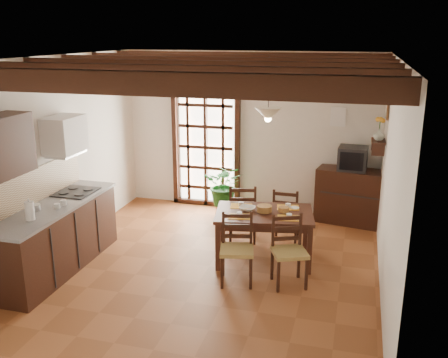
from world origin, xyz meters
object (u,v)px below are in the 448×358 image
(crt_tv, at_px, (353,159))
(pendant_lamp, at_px, (268,113))
(chair_far_left, at_px, (243,223))
(chair_near_right, at_px, (289,264))
(potted_plant, at_px, (225,184))
(chair_far_right, at_px, (286,225))
(sideboard, at_px, (350,196))
(chair_near_left, at_px, (237,262))
(kitchen_counter, at_px, (56,236))
(dining_table, at_px, (264,218))

(crt_tv, relative_size, pendant_lamp, 0.57)
(chair_far_left, bearing_deg, chair_near_right, 113.77)
(pendant_lamp, bearing_deg, chair_far_left, 131.12)
(potted_plant, bearing_deg, pendant_lamp, -56.38)
(chair_far_right, xyz_separation_m, crt_tv, (0.90, 1.09, 0.84))
(chair_far_right, bearing_deg, sideboard, -129.13)
(chair_near_left, bearing_deg, sideboard, 49.78)
(chair_near_left, bearing_deg, chair_near_right, -2.84)
(crt_tv, height_order, pendant_lamp, pendant_lamp)
(kitchen_counter, height_order, sideboard, kitchen_counter)
(chair_near_left, xyz_separation_m, chair_far_right, (0.41, 1.45, -0.01))
(chair_near_right, bearing_deg, pendant_lamp, 98.55)
(chair_near_right, xyz_separation_m, chair_far_right, (-0.24, 1.34, -0.01))
(dining_table, relative_size, chair_near_left, 1.60)
(chair_near_left, bearing_deg, potted_plant, 95.89)
(chair_far_right, relative_size, crt_tv, 1.80)
(potted_plant, relative_size, pendant_lamp, 2.30)
(chair_near_left, relative_size, chair_near_right, 1.01)
(chair_far_left, xyz_separation_m, crt_tv, (1.55, 1.21, 0.82))
(chair_far_left, relative_size, crt_tv, 1.90)
(kitchen_counter, bearing_deg, pendant_lamp, 22.69)
(chair_near_left, xyz_separation_m, chair_near_right, (0.65, 0.12, -0.00))
(chair_near_right, height_order, chair_far_left, chair_far_left)
(sideboard, bearing_deg, chair_far_left, -131.87)
(chair_far_left, distance_m, potted_plant, 1.17)
(chair_near_left, relative_size, chair_far_left, 0.99)
(kitchen_counter, xyz_separation_m, chair_near_left, (2.42, 0.27, -0.19))
(kitchen_counter, height_order, chair_far_left, kitchen_counter)
(kitchen_counter, relative_size, crt_tv, 4.65)
(kitchen_counter, xyz_separation_m, dining_table, (2.63, 1.00, 0.15))
(kitchen_counter, distance_m, chair_near_left, 2.45)
(sideboard, bearing_deg, pendant_lamp, -112.68)
(chair_far_right, relative_size, pendant_lamp, 1.03)
(kitchen_counter, xyz_separation_m, crt_tv, (3.74, 2.82, 0.64))
(kitchen_counter, bearing_deg, crt_tv, 37.00)
(dining_table, distance_m, chair_near_right, 0.83)
(chair_far_left, bearing_deg, dining_table, 113.87)
(chair_far_left, relative_size, sideboard, 0.85)
(potted_plant, bearing_deg, dining_table, -58.06)
(chair_far_left, bearing_deg, kitchen_counter, 24.09)
(crt_tv, xyz_separation_m, potted_plant, (-2.11, -0.22, -0.54))
(chair_near_right, height_order, chair_far_right, chair_near_right)
(chair_near_left, distance_m, potted_plant, 2.48)
(sideboard, distance_m, pendant_lamp, 2.61)
(chair_near_right, bearing_deg, crt_tv, 51.27)
(sideboard, xyz_separation_m, potted_plant, (-2.11, -0.22, 0.11))
(crt_tv, bearing_deg, kitchen_counter, -139.26)
(crt_tv, bearing_deg, dining_table, -117.65)
(chair_far_left, height_order, sideboard, sideboard)
(chair_near_left, xyz_separation_m, pendant_lamp, (0.21, 0.83, 1.79))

